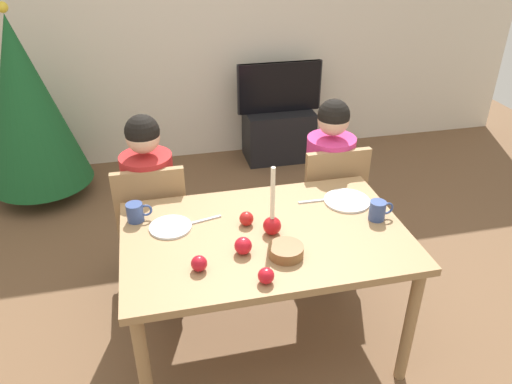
{
  "coord_description": "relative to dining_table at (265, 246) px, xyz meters",
  "views": [
    {
      "loc": [
        -0.49,
        -1.96,
        2.14
      ],
      "look_at": [
        0.0,
        0.2,
        0.87
      ],
      "focal_mm": 34.76,
      "sensor_mm": 36.0,
      "label": 1
    }
  ],
  "objects": [
    {
      "name": "person_left_child",
      "position": [
        -0.54,
        0.64,
        -0.1
      ],
      "size": [
        0.3,
        0.3,
        1.17
      ],
      "color": "#33384C",
      "rests_on": "ground"
    },
    {
      "name": "apple_near_candle",
      "position": [
        -0.08,
        -0.36,
        0.12
      ],
      "size": [
        0.07,
        0.07,
        0.07
      ],
      "primitive_type": "sphere",
      "color": "red",
      "rests_on": "dining_table"
    },
    {
      "name": "apple_by_right_mug",
      "position": [
        -0.07,
        0.09,
        0.12
      ],
      "size": [
        0.07,
        0.07,
        0.07
      ],
      "primitive_type": "sphere",
      "color": "#B01B19",
      "rests_on": "dining_table"
    },
    {
      "name": "tv_stand",
      "position": [
        0.7,
        2.3,
        -0.43
      ],
      "size": [
        0.64,
        0.4,
        0.48
      ],
      "primitive_type": "cube",
      "color": "black",
      "rests_on": "ground"
    },
    {
      "name": "candle_centerpiece",
      "position": [
        0.03,
        -0.01,
        0.16
      ],
      "size": [
        0.09,
        0.09,
        0.36
      ],
      "color": "red",
      "rests_on": "dining_table"
    },
    {
      "name": "plate_left",
      "position": [
        -0.45,
        0.15,
        0.09
      ],
      "size": [
        0.21,
        0.21,
        0.01
      ],
      "primitive_type": "cylinder",
      "color": "silver",
      "rests_on": "dining_table"
    },
    {
      "name": "chair_left",
      "position": [
        -0.54,
        0.61,
        -0.15
      ],
      "size": [
        0.4,
        0.4,
        0.9
      ],
      "color": "#99754C",
      "rests_on": "ground"
    },
    {
      "name": "tv",
      "position": [
        0.7,
        2.3,
        0.04
      ],
      "size": [
        0.79,
        0.05,
        0.46
      ],
      "color": "black",
      "rests_on": "tv_stand"
    },
    {
      "name": "dining_table",
      "position": [
        0.0,
        0.0,
        0.0
      ],
      "size": [
        1.4,
        0.9,
        0.75
      ],
      "color": "#99754C",
      "rests_on": "ground"
    },
    {
      "name": "apple_far_edge",
      "position": [
        -0.14,
        -0.14,
        0.12
      ],
      "size": [
        0.08,
        0.08,
        0.08
      ],
      "primitive_type": "sphere",
      "color": "red",
      "rests_on": "dining_table"
    },
    {
      "name": "apple_by_left_plate",
      "position": [
        -0.35,
        -0.22,
        0.12
      ],
      "size": [
        0.07,
        0.07,
        0.07
      ],
      "primitive_type": "sphere",
      "color": "#AD131F",
      "rests_on": "dining_table"
    },
    {
      "name": "chair_right",
      "position": [
        0.57,
        0.61,
        -0.15
      ],
      "size": [
        0.4,
        0.4,
        0.9
      ],
      "color": "#99754C",
      "rests_on": "ground"
    },
    {
      "name": "bowl_walnuts",
      "position": [
        0.05,
        -0.2,
        0.11
      ],
      "size": [
        0.16,
        0.16,
        0.05
      ],
      "primitive_type": "cylinder",
      "color": "brown",
      "rests_on": "dining_table"
    },
    {
      "name": "mug_left",
      "position": [
        -0.61,
        0.26,
        0.13
      ],
      "size": [
        0.13,
        0.09,
        0.1
      ],
      "color": "#33477F",
      "rests_on": "dining_table"
    },
    {
      "name": "person_right_child",
      "position": [
        0.57,
        0.64,
        -0.1
      ],
      "size": [
        0.3,
        0.3,
        1.17
      ],
      "color": "#33384C",
      "rests_on": "ground"
    },
    {
      "name": "mug_right",
      "position": [
        0.59,
        -0.01,
        0.13
      ],
      "size": [
        0.13,
        0.08,
        0.1
      ],
      "color": "#33477F",
      "rests_on": "dining_table"
    },
    {
      "name": "christmas_tree",
      "position": [
        -1.42,
        2.03,
        0.15
      ],
      "size": [
        0.81,
        0.81,
        1.57
      ],
      "color": "brown",
      "rests_on": "ground"
    },
    {
      "name": "fork_left",
      "position": [
        -0.28,
        0.17,
        0.09
      ],
      "size": [
        0.18,
        0.06,
        0.01
      ],
      "primitive_type": "cube",
      "rotation": [
        0.0,
        0.0,
        0.23
      ],
      "color": "silver",
      "rests_on": "dining_table"
    },
    {
      "name": "back_wall",
      "position": [
        0.0,
        2.6,
        0.63
      ],
      "size": [
        6.4,
        0.1,
        2.6
      ],
      "primitive_type": "cube",
      "color": "beige",
      "rests_on": "ground"
    },
    {
      "name": "ground_plane",
      "position": [
        0.0,
        0.0,
        -0.67
      ],
      "size": [
        7.68,
        7.68,
        0.0
      ],
      "primitive_type": "plane",
      "color": "brown"
    },
    {
      "name": "plate_right",
      "position": [
        0.51,
        0.19,
        0.09
      ],
      "size": [
        0.25,
        0.25,
        0.01
      ],
      "primitive_type": "cylinder",
      "color": "white",
      "rests_on": "dining_table"
    },
    {
      "name": "fork_right",
      "position": [
        0.33,
        0.23,
        0.09
      ],
      "size": [
        0.18,
        0.02,
        0.01
      ],
      "primitive_type": "cube",
      "rotation": [
        0.0,
        0.0,
        -0.02
      ],
      "color": "silver",
      "rests_on": "dining_table"
    }
  ]
}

